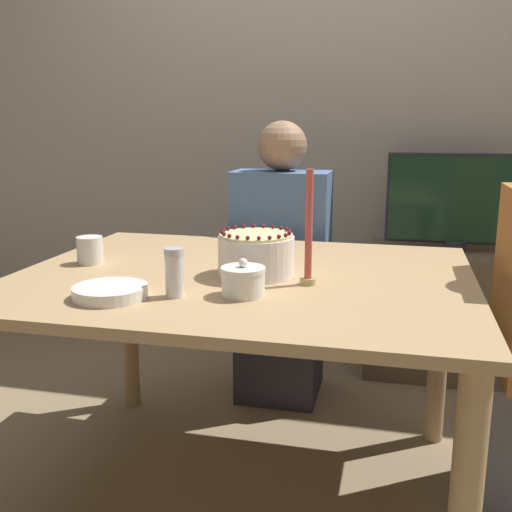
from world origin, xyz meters
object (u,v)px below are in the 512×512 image
object	(u,v)px
cake	(256,255)
sugar_shaker	(174,272)
candle	(309,237)
sugar_bowl	(243,281)
tv_monitor	(458,201)
person_man_blue_shirt	(281,281)

from	to	relation	value
cake	sugar_shaker	world-z (taller)	cake
cake	candle	size ratio (longest dim) A/B	0.70
sugar_bowl	tv_monitor	distance (m)	1.53
candle	person_man_blue_shirt	bearing A→B (deg)	106.08
person_man_blue_shirt	sugar_bowl	bearing A→B (deg)	95.12
sugar_bowl	candle	xyz separation A→B (m)	(0.15, 0.15, 0.10)
cake	person_man_blue_shirt	size ratio (longest dim) A/B	0.19
cake	sugar_bowl	distance (m)	0.22
cake	sugar_bowl	bearing A→B (deg)	-85.54
cake	candle	bearing A→B (deg)	-21.15
sugar_shaker	candle	xyz separation A→B (m)	(0.32, 0.20, 0.07)
candle	person_man_blue_shirt	distance (m)	0.92
cake	candle	distance (m)	0.19
sugar_bowl	tv_monitor	xyz separation A→B (m)	(0.65, 1.38, 0.05)
cake	candle	world-z (taller)	candle
cake	sugar_bowl	xyz separation A→B (m)	(0.02, -0.22, -0.02)
cake	sugar_shaker	bearing A→B (deg)	-120.29
sugar_bowl	sugar_shaker	world-z (taller)	sugar_shaker
cake	tv_monitor	bearing A→B (deg)	60.24
sugar_bowl	sugar_shaker	distance (m)	0.18
person_man_blue_shirt	tv_monitor	bearing A→B (deg)	-150.72
candle	tv_monitor	world-z (taller)	candle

